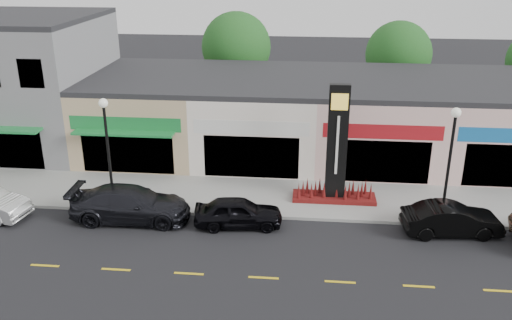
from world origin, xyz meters
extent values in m
plane|color=black|center=(0.00, 0.00, 0.00)|extent=(120.00, 120.00, 0.00)
cube|color=gray|center=(0.00, 4.35, 0.07)|extent=(52.00, 4.30, 0.15)
cube|color=gray|center=(0.00, 2.10, 0.07)|extent=(52.00, 0.20, 0.15)
cube|color=slate|center=(-18.00, 11.50, 4.00)|extent=(12.00, 10.00, 8.00)
cube|color=black|center=(-13.50, 6.55, 5.80)|extent=(1.40, 0.10, 1.60)
cube|color=tan|center=(-8.50, 11.50, 2.25)|extent=(7.00, 10.00, 4.50)
cube|color=#262628|center=(-8.50, 11.50, 4.65)|extent=(7.00, 10.00, 0.30)
cube|color=black|center=(-8.50, 6.55, 1.40)|extent=(5.25, 0.10, 2.40)
cube|color=#1B7B37|center=(-8.50, 6.55, 3.10)|extent=(6.30, 0.12, 0.80)
cube|color=#1B7B37|center=(-8.50, 6.10, 2.70)|extent=(5.60, 0.90, 0.12)
cube|color=silver|center=(-1.50, 11.50, 2.25)|extent=(7.00, 10.00, 4.50)
cube|color=#262628|center=(-1.50, 11.50, 4.65)|extent=(7.00, 10.00, 0.30)
cube|color=black|center=(-1.50, 6.55, 1.40)|extent=(5.25, 0.10, 2.40)
cube|color=silver|center=(-1.50, 6.55, 3.10)|extent=(6.30, 0.12, 0.80)
cube|color=#C6A397|center=(5.50, 11.50, 2.25)|extent=(7.00, 10.00, 4.50)
cube|color=#262628|center=(5.50, 11.50, 4.65)|extent=(7.00, 10.00, 0.30)
cube|color=black|center=(5.50, 6.55, 1.40)|extent=(5.25, 0.10, 2.40)
cube|color=#A6161D|center=(5.50, 6.55, 3.10)|extent=(6.30, 0.12, 0.80)
cube|color=#C6A397|center=(12.50, 11.50, 2.25)|extent=(7.00, 10.00, 4.50)
cube|color=#262628|center=(12.50, 11.50, 4.65)|extent=(7.00, 10.00, 0.30)
cylinder|color=#382619|center=(-4.00, 19.50, 1.57)|extent=(0.36, 0.36, 3.15)
sphere|color=#1A4F18|center=(-4.00, 19.50, 5.23)|extent=(5.20, 5.20, 5.20)
cylinder|color=#382619|center=(8.00, 19.50, 1.49)|extent=(0.36, 0.36, 2.97)
sphere|color=#1A4F18|center=(8.00, 19.50, 4.89)|extent=(4.80, 4.80, 4.80)
cylinder|color=black|center=(-8.00, 2.50, 0.30)|extent=(0.32, 0.32, 0.30)
cylinder|color=black|center=(-8.00, 2.50, 2.80)|extent=(0.14, 0.14, 5.00)
sphere|color=silver|center=(-8.00, 2.50, 5.40)|extent=(0.44, 0.44, 0.44)
cylinder|color=black|center=(8.00, 2.50, 0.30)|extent=(0.32, 0.32, 0.30)
cylinder|color=black|center=(8.00, 2.50, 2.80)|extent=(0.14, 0.14, 5.00)
sphere|color=silver|center=(8.00, 2.50, 5.40)|extent=(0.44, 0.44, 0.44)
cube|color=#540F0E|center=(3.00, 4.20, 0.25)|extent=(4.20, 1.30, 0.20)
cube|color=black|center=(3.00, 4.20, 3.15)|extent=(1.00, 0.40, 6.00)
cube|color=yellow|center=(3.00, 3.98, 5.35)|extent=(0.80, 0.05, 0.80)
cube|color=silver|center=(3.00, 3.98, 3.15)|extent=(0.12, 0.04, 3.00)
imported|color=black|center=(-6.71, 1.31, 0.82)|extent=(2.44, 5.71, 1.64)
imported|color=black|center=(-1.54, 1.19, 0.70)|extent=(2.07, 4.23, 1.39)
imported|color=black|center=(8.14, 1.37, 0.72)|extent=(1.98, 4.52, 1.44)
camera|label=1|loc=(1.48, -21.12, 12.13)|focal=38.00mm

